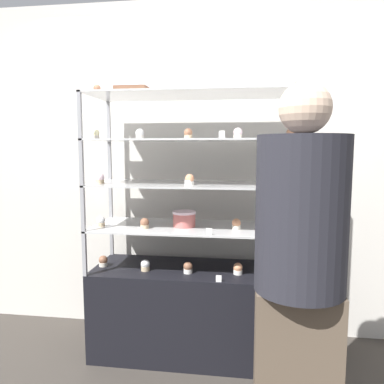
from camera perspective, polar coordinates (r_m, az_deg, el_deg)
ground_plane at (r=2.96m, az=0.00°, el=-23.18°), size 20.00×20.00×0.00m
back_wall at (r=2.98m, az=1.11°, el=3.37°), size 8.00×0.05×2.60m
display_base at (r=2.81m, az=0.00°, el=-17.62°), size 1.39×0.53×0.63m
display_riser_lower at (r=2.62m, az=0.00°, el=-5.61°), size 1.39×0.53×0.30m
display_riser_middle at (r=2.58m, az=0.00°, el=0.97°), size 1.39×0.53×0.30m
display_riser_upper at (r=2.56m, az=0.00°, el=7.70°), size 1.39×0.53×0.30m
display_riser_top at (r=2.59m, az=0.00°, el=14.41°), size 1.39×0.53×0.30m
layer_cake_centerpiece at (r=2.60m, az=-1.19°, el=-4.10°), size 0.16×0.16×0.11m
sheet_cake_frosted at (r=2.64m, az=-9.16°, el=15.17°), size 0.22×0.15×0.06m
cupcake_0 at (r=2.81m, az=-13.38°, el=-10.22°), size 0.06×0.06×0.08m
cupcake_1 at (r=2.66m, az=-7.13°, el=-11.04°), size 0.06×0.06×0.08m
cupcake_2 at (r=2.59m, az=-0.62°, el=-11.46°), size 0.06×0.06×0.08m
cupcake_3 at (r=2.59m, az=7.00°, el=-11.54°), size 0.06×0.06×0.08m
cupcake_4 at (r=2.56m, az=14.09°, el=-11.90°), size 0.06×0.06×0.08m
price_tag_0 at (r=2.44m, az=4.09°, el=-13.03°), size 0.04×0.00×0.04m
cupcake_5 at (r=2.69m, az=-13.73°, el=-4.39°), size 0.06×0.06×0.07m
cupcake_6 at (r=2.56m, az=-7.24°, el=-4.78°), size 0.06×0.06×0.07m
cupcake_7 at (r=2.54m, az=6.78°, el=-4.89°), size 0.06×0.06×0.07m
cupcake_8 at (r=2.51m, az=14.13°, el=-5.18°), size 0.06×0.06×0.07m
price_tag_1 at (r=2.36m, az=2.61°, el=-6.06°), size 0.04×0.00×0.04m
cupcake_9 at (r=2.64m, az=-13.86°, el=2.00°), size 0.06×0.06×0.07m
cupcake_10 at (r=2.46m, az=-0.31°, el=1.87°), size 0.06×0.06×0.07m
cupcake_11 at (r=2.52m, az=14.36°, el=1.77°), size 0.06×0.06×0.07m
price_tag_2 at (r=2.33m, az=-0.70°, el=1.31°), size 0.04×0.00×0.04m
cupcake_12 at (r=2.61m, az=-14.53°, el=8.52°), size 0.06×0.06×0.07m
cupcake_13 at (r=2.52m, az=-7.97°, el=8.73°), size 0.06×0.06×0.07m
cupcake_14 at (r=2.44m, az=-0.58°, el=8.87°), size 0.06×0.06×0.07m
cupcake_15 at (r=2.40m, az=7.01°, el=8.86°), size 0.06×0.06×0.07m
cupcake_16 at (r=2.51m, az=14.80°, el=8.58°), size 0.06×0.06×0.07m
price_tag_3 at (r=2.30m, az=4.56°, el=8.76°), size 0.04×0.00×0.04m
cupcake_17 at (r=2.68m, az=-14.27°, el=14.92°), size 0.05×0.05×0.06m
cupcake_18 at (r=2.48m, az=-0.51°, el=15.80°), size 0.05×0.05×0.06m
cupcake_19 at (r=2.48m, az=15.12°, el=15.60°), size 0.05×0.05×0.06m
price_tag_4 at (r=2.35m, az=-1.26°, el=16.12°), size 0.04×0.00×0.04m
donut_glazed at (r=2.55m, az=8.99°, el=15.22°), size 0.12×0.12×0.04m
customer_figure at (r=1.82m, az=16.08°, el=-10.52°), size 0.41×0.41×1.76m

